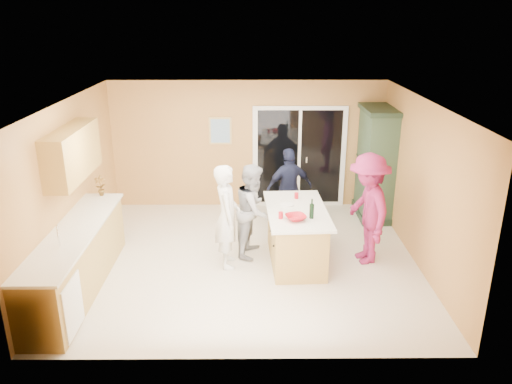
{
  "coord_description": "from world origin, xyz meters",
  "views": [
    {
      "loc": [
        0.1,
        -7.36,
        3.85
      ],
      "look_at": [
        0.15,
        0.1,
        1.15
      ],
      "focal_mm": 35.0,
      "sensor_mm": 36.0,
      "label": 1
    }
  ],
  "objects_px": {
    "woman_magenta": "(368,209)",
    "woman_navy": "(289,188)",
    "kitchen_island": "(296,237)",
    "woman_grey": "(253,210)",
    "woman_white": "(227,216)",
    "green_hutch": "(376,165)"
  },
  "relations": [
    {
      "from": "woman_grey",
      "to": "woman_navy",
      "type": "xyz_separation_m",
      "value": [
        0.67,
        1.12,
        -0.02
      ]
    },
    {
      "from": "kitchen_island",
      "to": "woman_grey",
      "type": "bearing_deg",
      "value": 154.06
    },
    {
      "from": "woman_navy",
      "to": "woman_magenta",
      "type": "xyz_separation_m",
      "value": [
        1.15,
        -1.39,
        0.14
      ]
    },
    {
      "from": "green_hutch",
      "to": "woman_magenta",
      "type": "distance_m",
      "value": 2.01
    },
    {
      "from": "woman_magenta",
      "to": "green_hutch",
      "type": "bearing_deg",
      "value": 154.61
    },
    {
      "from": "green_hutch",
      "to": "woman_grey",
      "type": "distance_m",
      "value": 2.91
    },
    {
      "from": "woman_magenta",
      "to": "woman_navy",
      "type": "bearing_deg",
      "value": -149.42
    },
    {
      "from": "green_hutch",
      "to": "woman_grey",
      "type": "xyz_separation_m",
      "value": [
        -2.38,
        -1.65,
        -0.28
      ]
    },
    {
      "from": "kitchen_island",
      "to": "woman_grey",
      "type": "xyz_separation_m",
      "value": [
        -0.68,
        0.29,
        0.35
      ]
    },
    {
      "from": "green_hutch",
      "to": "woman_white",
      "type": "relative_size",
      "value": 1.29
    },
    {
      "from": "woman_white",
      "to": "woman_navy",
      "type": "distance_m",
      "value": 1.87
    },
    {
      "from": "woman_white",
      "to": "woman_grey",
      "type": "relative_size",
      "value": 1.08
    },
    {
      "from": "kitchen_island",
      "to": "green_hutch",
      "type": "height_order",
      "value": "green_hutch"
    },
    {
      "from": "woman_white",
      "to": "green_hutch",
      "type": "bearing_deg",
      "value": -59.08
    },
    {
      "from": "green_hutch",
      "to": "woman_white",
      "type": "height_order",
      "value": "green_hutch"
    },
    {
      "from": "kitchen_island",
      "to": "green_hutch",
      "type": "xyz_separation_m",
      "value": [
        1.7,
        1.94,
        0.63
      ]
    },
    {
      "from": "woman_white",
      "to": "woman_grey",
      "type": "bearing_deg",
      "value": -50.84
    },
    {
      "from": "green_hutch",
      "to": "woman_magenta",
      "type": "height_order",
      "value": "green_hutch"
    },
    {
      "from": "green_hutch",
      "to": "woman_magenta",
      "type": "relative_size",
      "value": 1.2
    },
    {
      "from": "kitchen_island",
      "to": "woman_white",
      "type": "bearing_deg",
      "value": -176.74
    },
    {
      "from": "woman_grey",
      "to": "woman_navy",
      "type": "distance_m",
      "value": 1.3
    },
    {
      "from": "woman_white",
      "to": "woman_grey",
      "type": "height_order",
      "value": "woman_white"
    }
  ]
}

